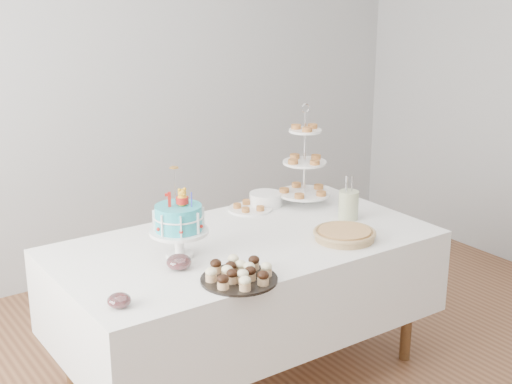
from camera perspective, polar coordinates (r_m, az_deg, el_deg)
walls at (r=3.20m, az=2.07°, el=4.25°), size 5.04×4.04×2.70m
table at (r=3.69m, az=-0.87°, el=-7.17°), size 1.92×1.02×0.77m
birthday_cake at (r=3.39m, az=-6.17°, el=-3.26°), size 0.28×0.28×0.43m
cupcake_tray at (r=3.14m, az=-1.37°, el=-6.47°), size 0.34×0.34×0.08m
pie at (r=3.63m, az=7.10°, el=-3.35°), size 0.32×0.32×0.05m
tiered_stand at (r=4.10m, az=3.91°, el=2.34°), size 0.31×0.31×0.59m
plate_stack at (r=4.13m, az=0.79°, el=-0.57°), size 0.19×0.19×0.07m
pastry_plate at (r=4.05m, az=-0.48°, el=-1.23°), size 0.25×0.25×0.04m
jam_bowl_a at (r=2.96m, az=-10.89°, el=-8.53°), size 0.10×0.10×0.06m
jam_bowl_b at (r=3.28m, az=-6.19°, el=-5.60°), size 0.12×0.12×0.07m
utensil_pitcher at (r=3.91m, az=7.42°, el=-0.95°), size 0.12×0.11×0.24m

